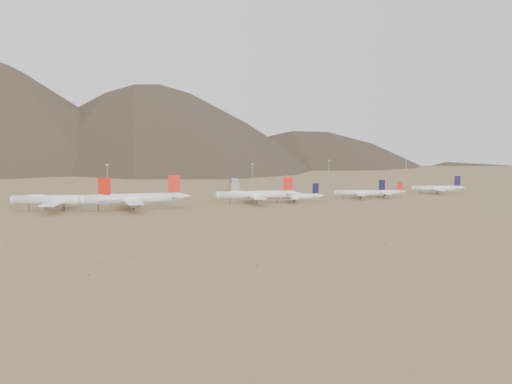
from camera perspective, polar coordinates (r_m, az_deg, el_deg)
name	(u,v)px	position (r m, az deg, el deg)	size (l,w,h in m)	color
ground	(253,209)	(438.98, -0.31, -1.49)	(3000.00, 3000.00, 0.00)	#A27E54
mountain_ridge	(83,82)	(1318.50, -15.13, 9.42)	(4400.00, 1000.00, 300.00)	#443928
widebody_west	(62,200)	(444.18, -16.87, -0.65)	(70.85, 56.70, 22.15)	white
widebody_centre	(132,198)	(441.01, -10.94, -0.54)	(76.03, 58.48, 22.57)	white
widebody_east	(256,194)	(471.02, -0.03, -0.21)	(64.04, 50.11, 19.21)	white
narrowbody_a	(295,196)	(479.40, 3.50, -0.37)	(41.56, 30.94, 14.22)	white
narrowbody_b	(361,193)	(510.27, 9.34, -0.06)	(42.81, 32.14, 14.93)	white
narrowbody_c	(384,192)	(525.95, 11.34, -0.02)	(37.14, 27.19, 12.38)	white
narrowbody_d	(438,188)	(563.39, 15.86, 0.33)	(44.52, 33.30, 15.38)	white
control_tower	(234,186)	(560.66, -1.99, 0.54)	(8.00, 8.00, 12.00)	tan
mast_west	(107,178)	(545.59, -13.07, 1.21)	(2.00, 0.60, 25.70)	gray
mast_centre	(252,177)	(548.81, -0.34, 1.37)	(2.00, 0.60, 25.70)	gray
mast_east	(329,172)	(618.91, 6.50, 1.79)	(2.00, 0.60, 25.70)	gray
mast_far_east	(406,171)	(645.87, 13.18, 1.83)	(2.00, 0.60, 25.70)	gray
desert_scrub	(274,228)	(349.12, 1.57, -3.22)	(428.46, 176.78, 0.90)	olive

